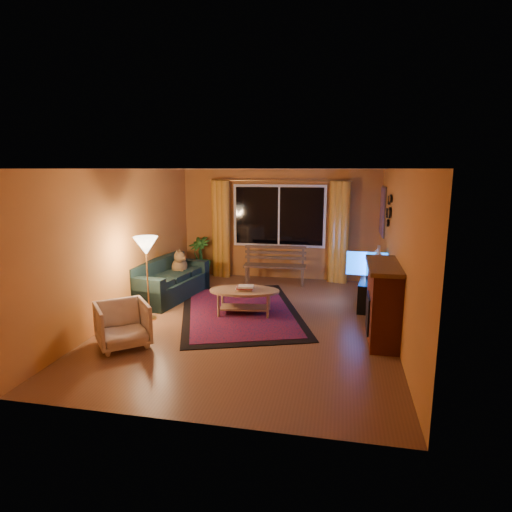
% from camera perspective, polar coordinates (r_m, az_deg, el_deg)
% --- Properties ---
extents(floor, '(4.50, 6.00, 0.02)m').
position_cam_1_polar(floor, '(7.26, -0.47, -8.70)').
color(floor, brown).
rests_on(floor, ground).
extents(ceiling, '(4.50, 6.00, 0.02)m').
position_cam_1_polar(ceiling, '(6.81, -0.51, 11.62)').
color(ceiling, white).
rests_on(ceiling, ground).
extents(wall_back, '(4.50, 0.02, 2.50)m').
position_cam_1_polar(wall_back, '(9.86, 3.12, 4.22)').
color(wall_back, '#C27937').
rests_on(wall_back, ground).
extents(wall_left, '(0.02, 6.00, 2.50)m').
position_cam_1_polar(wall_left, '(7.71, -17.17, 1.68)').
color(wall_left, '#C27937').
rests_on(wall_left, ground).
extents(wall_right, '(0.02, 6.00, 2.50)m').
position_cam_1_polar(wall_right, '(6.83, 18.39, 0.41)').
color(wall_right, '#C27937').
rests_on(wall_right, ground).
extents(window, '(2.00, 0.02, 1.30)m').
position_cam_1_polar(window, '(9.77, 3.08, 5.34)').
color(window, black).
rests_on(window, wall_back).
extents(curtain_rod, '(3.20, 0.03, 0.03)m').
position_cam_1_polar(curtain_rod, '(9.67, 3.09, 10.03)').
color(curtain_rod, '#BF8C3F').
rests_on(curtain_rod, wall_back).
extents(curtain_left, '(0.36, 0.36, 2.24)m').
position_cam_1_polar(curtain_left, '(10.03, -4.66, 3.58)').
color(curtain_left, gold).
rests_on(curtain_left, ground).
extents(curtain_right, '(0.36, 0.36, 2.24)m').
position_cam_1_polar(curtain_right, '(9.64, 10.97, 3.09)').
color(curtain_right, gold).
rests_on(curtain_right, ground).
extents(bench, '(1.38, 0.49, 0.41)m').
position_cam_1_polar(bench, '(9.47, 2.51, -2.52)').
color(bench, '#4C3625').
rests_on(bench, ground).
extents(potted_plant, '(0.69, 0.69, 0.94)m').
position_cam_1_polar(potted_plant, '(10.12, -7.54, -0.14)').
color(potted_plant, '#235B1E').
rests_on(potted_plant, ground).
extents(sofa, '(1.09, 1.96, 0.75)m').
position_cam_1_polar(sofa, '(8.58, -11.44, -3.04)').
color(sofa, black).
rests_on(sofa, ground).
extents(dog, '(0.38, 0.46, 0.43)m').
position_cam_1_polar(dog, '(8.89, -10.17, -1.09)').
color(dog, brown).
rests_on(dog, sofa).
extents(armchair, '(0.94, 0.94, 0.71)m').
position_cam_1_polar(armchair, '(6.45, -17.37, -8.45)').
color(armchair, beige).
rests_on(armchair, ground).
extents(floor_lamp, '(0.29, 0.29, 1.40)m').
position_cam_1_polar(floor_lamp, '(7.35, -14.26, -2.99)').
color(floor_lamp, '#BF8C3F').
rests_on(floor_lamp, ground).
extents(rug, '(2.95, 3.67, 0.02)m').
position_cam_1_polar(rug, '(7.72, -2.16, -7.28)').
color(rug, maroon).
rests_on(rug, ground).
extents(coffee_table, '(1.36, 1.36, 0.44)m').
position_cam_1_polar(coffee_table, '(7.51, -1.56, -6.14)').
color(coffee_table, '#A27C5A').
rests_on(coffee_table, ground).
extents(tv_console, '(0.56, 1.28, 0.52)m').
position_cam_1_polar(tv_console, '(8.25, 15.15, -4.65)').
color(tv_console, black).
rests_on(tv_console, ground).
extents(television, '(0.18, 0.95, 0.55)m').
position_cam_1_polar(television, '(8.12, 15.35, -1.04)').
color(television, black).
rests_on(television, tv_console).
extents(fireplace, '(0.40, 1.20, 1.10)m').
position_cam_1_polar(fireplace, '(6.59, 16.59, -6.16)').
color(fireplace, maroon).
rests_on(fireplace, ground).
extents(mirror_cluster, '(0.06, 0.60, 0.56)m').
position_cam_1_polar(mirror_cluster, '(8.04, 17.20, 6.02)').
color(mirror_cluster, black).
rests_on(mirror_cluster, wall_right).
extents(painting, '(0.04, 0.76, 0.96)m').
position_cam_1_polar(painting, '(9.19, 16.52, 5.75)').
color(painting, '#D2612D').
rests_on(painting, wall_right).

